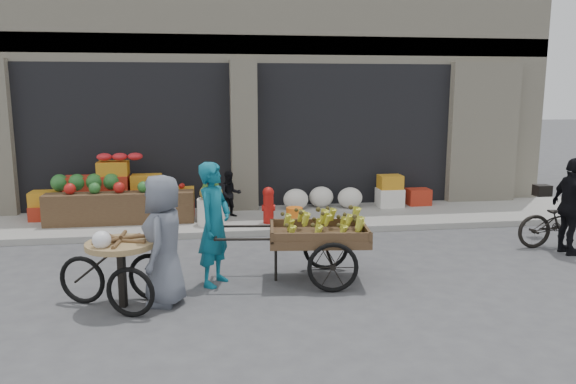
{
  "coord_description": "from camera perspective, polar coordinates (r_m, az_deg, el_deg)",
  "views": [
    {
      "loc": [
        -0.85,
        -6.97,
        2.67
      ],
      "look_at": [
        0.42,
        1.49,
        1.1
      ],
      "focal_mm": 35.0,
      "sensor_mm": 36.0,
      "label": 1
    }
  ],
  "objects": [
    {
      "name": "ground",
      "position": [
        7.51,
        -1.51,
        -10.43
      ],
      "size": [
        80.0,
        80.0,
        0.0
      ],
      "primitive_type": "plane",
      "color": "#424244",
      "rests_on": "ground"
    },
    {
      "name": "sidewalk",
      "position": [
        11.4,
        -4.06,
        -2.87
      ],
      "size": [
        18.0,
        2.2,
        0.12
      ],
      "primitive_type": "cube",
      "color": "gray",
      "rests_on": "ground"
    },
    {
      "name": "building",
      "position": [
        15.04,
        -5.45,
        13.01
      ],
      "size": [
        14.0,
        6.45,
        7.0
      ],
      "color": "beige",
      "rests_on": "ground"
    },
    {
      "name": "fruit_display",
      "position": [
        11.63,
        -16.49,
        0.07
      ],
      "size": [
        3.1,
        1.12,
        1.24
      ],
      "color": "#AD2A18",
      "rests_on": "sidewalk"
    },
    {
      "name": "pineapple_bin",
      "position": [
        10.81,
        -7.84,
        -1.99
      ],
      "size": [
        0.52,
        0.52,
        0.5
      ],
      "primitive_type": "cylinder",
      "color": "silver",
      "rests_on": "sidewalk"
    },
    {
      "name": "fire_hydrant",
      "position": [
        10.8,
        -2.01,
        -1.19
      ],
      "size": [
        0.22,
        0.22,
        0.71
      ],
      "color": "#A5140F",
      "rests_on": "sidewalk"
    },
    {
      "name": "orange_bucket",
      "position": [
        10.87,
        0.65,
        -2.36
      ],
      "size": [
        0.32,
        0.32,
        0.3
      ],
      "primitive_type": "cylinder",
      "color": "orange",
      "rests_on": "sidewalk"
    },
    {
      "name": "right_bay_goods",
      "position": [
        12.38,
        7.85,
        -0.24
      ],
      "size": [
        3.35,
        0.6,
        0.7
      ],
      "color": "silver",
      "rests_on": "sidewalk"
    },
    {
      "name": "seated_person",
      "position": [
        11.37,
        -5.89,
        -0.23
      ],
      "size": [
        0.51,
        0.43,
        0.93
      ],
      "primitive_type": "imported",
      "rotation": [
        0.0,
        0.0,
        0.17
      ],
      "color": "black",
      "rests_on": "sidewalk"
    },
    {
      "name": "banana_cart",
      "position": [
        7.86,
        2.77,
        -4.09
      ],
      "size": [
        2.41,
        1.21,
        0.97
      ],
      "rotation": [
        0.0,
        0.0,
        -0.12
      ],
      "color": "brown",
      "rests_on": "ground"
    },
    {
      "name": "vendor_woman",
      "position": [
        7.74,
        -7.49,
        -3.25
      ],
      "size": [
        0.66,
        0.74,
        1.71
      ],
      "primitive_type": "imported",
      "rotation": [
        0.0,
        0.0,
        1.05
      ],
      "color": "#0F5E74",
      "rests_on": "ground"
    },
    {
      "name": "tricycle_cart",
      "position": [
        7.25,
        -16.63,
        -6.93
      ],
      "size": [
        1.45,
        1.08,
        0.95
      ],
      "rotation": [
        0.0,
        0.0,
        -0.35
      ],
      "color": "#9E7F51",
      "rests_on": "ground"
    },
    {
      "name": "vendor_grey",
      "position": [
        7.15,
        -12.52,
        -4.82
      ],
      "size": [
        0.65,
        0.88,
        1.64
      ],
      "primitive_type": "imported",
      "rotation": [
        0.0,
        0.0,
        -1.74
      ],
      "color": "slate",
      "rests_on": "ground"
    },
    {
      "name": "bicycle",
      "position": [
        10.71,
        26.36,
        -2.67
      ],
      "size": [
        1.73,
        0.63,
        0.9
      ],
      "primitive_type": "imported",
      "rotation": [
        0.0,
        0.0,
        1.55
      ],
      "color": "black",
      "rests_on": "ground"
    },
    {
      "name": "cyclist",
      "position": [
        10.21,
        26.86,
        -1.33
      ],
      "size": [
        0.4,
        0.94,
        1.59
      ],
      "primitive_type": "imported",
      "rotation": [
        0.0,
        0.0,
        1.55
      ],
      "color": "black",
      "rests_on": "ground"
    }
  ]
}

